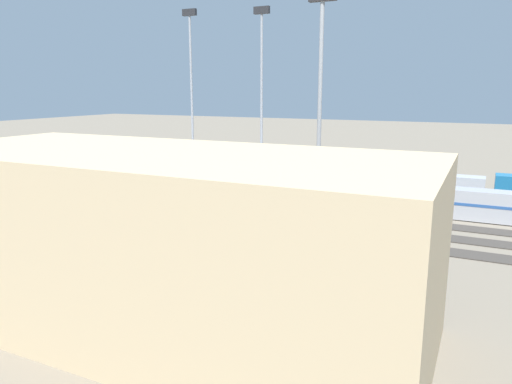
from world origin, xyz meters
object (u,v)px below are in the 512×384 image
object	(u,v)px
train_on_track_4	(77,181)
maintenance_shed	(162,241)
train_on_track_0	(254,172)
train_on_track_3	(321,197)
light_mast_2	(262,75)
train_on_track_2	(209,180)
light_mast_1	(320,86)
light_mast_0	(191,73)
train_on_track_1	(262,179)
train_on_track_5	(96,191)

from	to	relation	value
train_on_track_4	maintenance_shed	xyz separation A→B (m)	(-38.80, 30.04, 4.05)
train_on_track_0	train_on_track_3	xyz separation A→B (m)	(-17.32, 15.00, 0.08)
train_on_track_0	light_mast_2	world-z (taller)	light_mast_2
train_on_track_2	light_mast_1	distance (m)	32.98
light_mast_0	light_mast_1	distance (m)	47.25
train_on_track_0	train_on_track_1	world-z (taller)	train_on_track_0
maintenance_shed	light_mast_1	bearing A→B (deg)	-98.92
light_mast_0	train_on_track_5	bearing A→B (deg)	94.13
train_on_track_5	light_mast_0	bearing A→B (deg)	-85.87
light_mast_1	train_on_track_4	bearing A→B (deg)	-9.69
train_on_track_2	light_mast_2	bearing A→B (deg)	-106.85
light_mast_2	maintenance_shed	world-z (taller)	light_mast_2
train_on_track_3	light_mast_2	xyz separation A→B (m)	(16.86, -17.14, 16.72)
train_on_track_5	light_mast_0	size ratio (longest dim) A/B	0.32
train_on_track_0	train_on_track_1	size ratio (longest dim) A/B	2.43
train_on_track_0	train_on_track_5	xyz separation A→B (m)	(12.87, 25.00, 0.08)
train_on_track_0	light_mast_1	size ratio (longest dim) A/B	4.40
train_on_track_0	train_on_track_2	distance (m)	10.50
train_on_track_3	train_on_track_1	xyz separation A→B (m)	(13.37, -10.00, -0.15)
train_on_track_3	train_on_track_2	xyz separation A→B (m)	(20.54, -5.00, -0.11)
train_on_track_3	train_on_track_1	size ratio (longest dim) A/B	0.21
train_on_track_4	light_mast_1	distance (m)	45.41
train_on_track_3	maintenance_shed	distance (m)	35.27
train_on_track_2	maintenance_shed	bearing A→B (deg)	117.00
light_mast_1	train_on_track_2	bearing A→B (deg)	-35.71
maintenance_shed	train_on_track_0	bearing A→B (deg)	-71.05
light_mast_1	maintenance_shed	world-z (taller)	light_mast_1
train_on_track_1	maintenance_shed	distance (m)	47.13
train_on_track_0	train_on_track_2	world-z (taller)	same
train_on_track_3	train_on_track_2	bearing A→B (deg)	-13.68
train_on_track_2	train_on_track_3	bearing A→B (deg)	166.32
train_on_track_4	train_on_track_3	bearing A→B (deg)	-172.68
train_on_track_4	light_mast_0	distance (m)	29.96
train_on_track_4	light_mast_0	size ratio (longest dim) A/B	2.15
light_mast_2	maintenance_shed	xyz separation A→B (m)	(-16.73, 52.18, -12.72)
train_on_track_2	maintenance_shed	size ratio (longest dim) A/B	3.87
train_on_track_1	light_mast_1	bearing A→B (deg)	127.09
train_on_track_1	maintenance_shed	size ratio (longest dim) A/B	1.31
train_on_track_5	train_on_track_4	bearing A→B (deg)	-29.76
train_on_track_2	train_on_track_5	xyz separation A→B (m)	(9.66, 15.00, 0.11)
train_on_track_4	light_mast_2	world-z (taller)	light_mast_2
light_mast_0	light_mast_1	bearing A→B (deg)	139.18
maintenance_shed	train_on_track_3	bearing A→B (deg)	-90.22
light_mast_0	train_on_track_4	bearing A→B (deg)	74.19
train_on_track_0	train_on_track_2	bearing A→B (deg)	72.17
train_on_track_0	light_mast_2	bearing A→B (deg)	-102.13
train_on_track_3	maintenance_shed	bearing A→B (deg)	89.78
train_on_track_1	light_mast_0	size ratio (longest dim) A/B	1.53
train_on_track_2	train_on_track_1	world-z (taller)	train_on_track_2
train_on_track_1	light_mast_1	distance (m)	31.52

